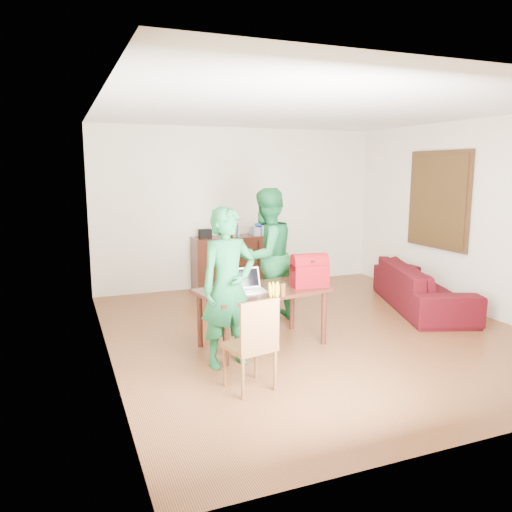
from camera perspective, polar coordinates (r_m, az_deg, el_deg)
name	(u,v)px	position (r m, az deg, el deg)	size (l,w,h in m)	color
room	(313,227)	(6.25, 6.49, 3.35)	(5.20, 5.70, 2.90)	#461F11
table	(262,296)	(5.70, 0.74, -4.54)	(1.54, 1.02, 0.67)	black
chair	(250,363)	(4.70, -0.64, -12.08)	(0.46, 0.45, 0.88)	brown
person_near	(228,287)	(5.10, -3.20, -3.61)	(0.60, 0.39, 1.65)	#145D2F
person_far	(266,256)	(6.53, 1.19, -0.03)	(0.86, 0.67, 1.77)	#16632F
laptop	(249,288)	(5.52, -0.75, -3.67)	(0.36, 0.25, 0.25)	white
bananas	(274,294)	(5.30, 2.07, -4.42)	(0.17, 0.11, 0.07)	gold
bottle	(283,289)	(5.33, 3.10, -3.79)	(0.05, 0.05, 0.16)	#5D3515
red_bag	(309,273)	(5.80, 6.13, -2.00)	(0.41, 0.24, 0.30)	#730807
sofa	(422,287)	(7.68, 18.47, -3.36)	(2.19, 0.86, 0.64)	#3E0908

